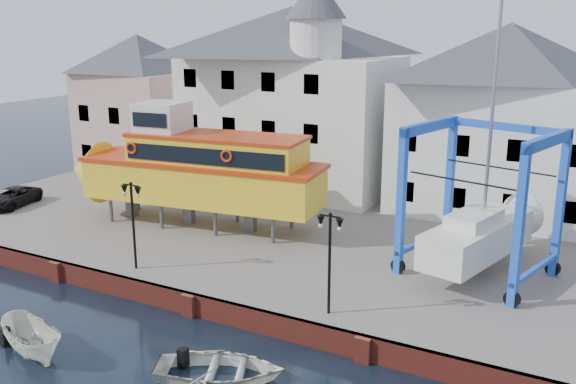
% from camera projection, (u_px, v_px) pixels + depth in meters
% --- Properties ---
extents(ground, '(140.00, 140.00, 0.00)m').
position_uv_depth(ground, '(190.00, 316.00, 27.60)').
color(ground, black).
rests_on(ground, ground).
extents(hardstanding, '(44.00, 22.00, 1.00)m').
position_uv_depth(hardstanding, '(306.00, 233.00, 36.81)').
color(hardstanding, '#68625E').
rests_on(hardstanding, ground).
extents(quay_wall, '(44.00, 0.47, 1.00)m').
position_uv_depth(quay_wall, '(191.00, 304.00, 27.56)').
color(quay_wall, maroon).
rests_on(quay_wall, ground).
extents(building_pink, '(8.00, 7.00, 10.30)m').
position_uv_depth(building_pink, '(140.00, 103.00, 49.59)').
color(building_pink, '#C2A093').
rests_on(building_pink, hardstanding).
extents(building_white_main, '(14.00, 8.30, 14.00)m').
position_uv_depth(building_white_main, '(292.00, 96.00, 43.56)').
color(building_white_main, silver).
rests_on(building_white_main, hardstanding).
extents(building_white_right, '(12.00, 8.00, 11.20)m').
position_uv_depth(building_white_right, '(504.00, 120.00, 37.86)').
color(building_white_right, silver).
rests_on(building_white_right, hardstanding).
extents(lamp_post_left, '(1.12, 0.32, 4.20)m').
position_uv_depth(lamp_post_left, '(132.00, 204.00, 29.39)').
color(lamp_post_left, black).
rests_on(lamp_post_left, hardstanding).
extents(lamp_post_right, '(1.12, 0.32, 4.20)m').
position_uv_depth(lamp_post_right, '(330.00, 238.00, 24.77)').
color(lamp_post_right, black).
rests_on(lamp_post_right, hardstanding).
extents(tour_boat, '(16.17, 5.68, 6.89)m').
position_uv_depth(tour_boat, '(188.00, 168.00, 36.06)').
color(tour_boat, '#59595E').
rests_on(tour_boat, hardstanding).
extents(travel_lift, '(7.04, 8.94, 13.08)m').
position_uv_depth(travel_lift, '(486.00, 225.00, 29.53)').
color(travel_lift, blue).
rests_on(travel_lift, hardstanding).
extents(van, '(2.74, 4.40, 1.14)m').
position_uv_depth(van, '(12.00, 197.00, 40.23)').
color(van, black).
rests_on(van, hardstanding).
extents(motorboat_a, '(4.20, 2.66, 1.52)m').
position_uv_depth(motorboat_a, '(34.00, 355.00, 24.35)').
color(motorboat_a, silver).
rests_on(motorboat_a, ground).
extents(motorboat_b, '(5.53, 4.87, 0.95)m').
position_uv_depth(motorboat_b, '(220.00, 378.00, 22.77)').
color(motorboat_b, silver).
rests_on(motorboat_b, ground).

